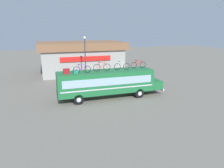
# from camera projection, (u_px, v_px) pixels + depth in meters

# --- Properties ---
(ground_plane) EXTENTS (120.00, 120.00, 0.00)m
(ground_plane) POSITION_uv_depth(u_px,v_px,m) (106.00, 98.00, 21.81)
(ground_plane) COLOR slate
(bus) EXTENTS (11.33, 2.51, 2.93)m
(bus) POSITION_uv_depth(u_px,v_px,m) (108.00, 82.00, 21.44)
(bus) COLOR #1E6B38
(bus) RESTS_ON ground
(luggage_bag_1) EXTENTS (0.60, 0.50, 0.47)m
(luggage_bag_1) POSITION_uv_depth(u_px,v_px,m) (66.00, 71.00, 19.65)
(luggage_bag_1) COLOR maroon
(luggage_bag_1) RESTS_ON bus
(luggage_bag_2) EXTENTS (0.45, 0.53, 0.30)m
(luggage_bag_2) POSITION_uv_depth(u_px,v_px,m) (76.00, 72.00, 19.95)
(luggage_bag_2) COLOR #1E7F66
(luggage_bag_2) RESTS_ON bus
(rooftop_bicycle_1) EXTENTS (1.74, 0.44, 0.91)m
(rooftop_bicycle_1) POSITION_uv_depth(u_px,v_px,m) (82.00, 69.00, 19.89)
(rooftop_bicycle_1) COLOR black
(rooftop_bicycle_1) RESTS_ON bus
(rooftop_bicycle_2) EXTENTS (1.81, 0.44, 0.97)m
(rooftop_bicycle_2) POSITION_uv_depth(u_px,v_px,m) (102.00, 67.00, 20.86)
(rooftop_bicycle_2) COLOR black
(rooftop_bicycle_2) RESTS_ON bus
(rooftop_bicycle_3) EXTENTS (1.72, 0.44, 0.93)m
(rooftop_bicycle_3) POSITION_uv_depth(u_px,v_px,m) (122.00, 66.00, 21.51)
(rooftop_bicycle_3) COLOR black
(rooftop_bicycle_3) RESTS_ON bus
(rooftop_bicycle_4) EXTENTS (1.78, 0.44, 0.91)m
(rooftop_bicycle_4) POSITION_uv_depth(u_px,v_px,m) (138.00, 65.00, 22.49)
(rooftop_bicycle_4) COLOR black
(rooftop_bicycle_4) RESTS_ON bus
(roadside_building) EXTENTS (13.67, 8.61, 5.09)m
(roadside_building) POSITION_uv_depth(u_px,v_px,m) (81.00, 57.00, 34.24)
(roadside_building) COLOR #9E9E99
(roadside_building) RESTS_ON ground
(street_lamp) EXTENTS (0.35, 0.35, 6.21)m
(street_lamp) POSITION_uv_depth(u_px,v_px,m) (85.00, 55.00, 26.64)
(street_lamp) COLOR #38383D
(street_lamp) RESTS_ON ground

